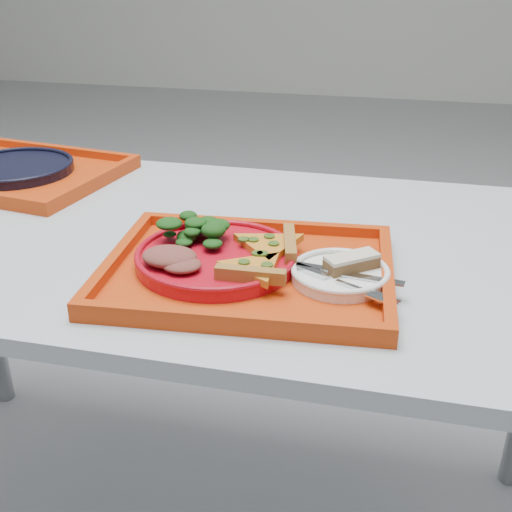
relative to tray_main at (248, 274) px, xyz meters
name	(u,v)px	position (x,y,z in m)	size (l,w,h in m)	color
table	(187,268)	(-0.16, 0.15, -0.08)	(1.60, 0.80, 0.75)	#ADBAC2
tray_main	(248,274)	(0.00, 0.00, 0.00)	(0.45, 0.35, 0.01)	#B33109
tray_far	(16,175)	(-0.64, 0.36, 0.00)	(0.45, 0.35, 0.01)	#B33109
dinner_plate	(217,259)	(-0.06, 0.01, 0.02)	(0.26, 0.26, 0.02)	#AF0B1A
side_plate	(340,276)	(0.14, 0.00, 0.01)	(0.15, 0.15, 0.01)	white
navy_plate	(15,169)	(-0.64, 0.36, 0.01)	(0.26, 0.26, 0.02)	black
pizza_slice_a	(254,266)	(0.02, -0.04, 0.03)	(0.12, 0.10, 0.02)	gold
pizza_slice_b	(269,243)	(0.02, 0.05, 0.03)	(0.14, 0.12, 0.02)	gold
salad_heap	(197,226)	(-0.10, 0.06, 0.05)	(0.10, 0.09, 0.05)	black
meat_portion	(169,257)	(-0.11, -0.04, 0.04)	(0.09, 0.07, 0.03)	brown
dessert_bar	(352,262)	(0.16, 0.02, 0.03)	(0.09, 0.08, 0.02)	#4E2F1A
knife	(343,273)	(0.15, -0.01, 0.02)	(0.18, 0.02, 0.01)	silver
fork	(336,280)	(0.14, -0.03, 0.02)	(0.18, 0.02, 0.01)	silver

